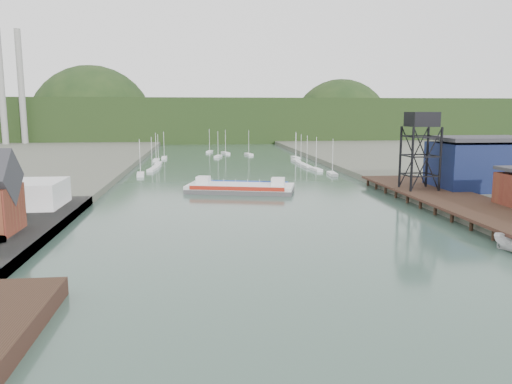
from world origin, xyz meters
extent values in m
plane|color=#324E40|center=(0.00, 0.00, 0.00)|extent=(600.00, 600.00, 0.00)
cube|color=black|center=(37.00, 45.00, 1.90)|extent=(14.00, 70.00, 0.50)
cylinder|color=black|center=(31.00, 45.00, 0.80)|extent=(0.60, 0.60, 2.20)
cylinder|color=black|center=(43.00, 45.00, 0.80)|extent=(0.60, 0.60, 2.20)
cube|color=silver|center=(-44.00, 50.00, 3.85)|extent=(18.00, 12.00, 4.50)
cylinder|color=black|center=(32.00, 55.00, 8.65)|extent=(0.50, 0.50, 13.00)
cylinder|color=black|center=(38.00, 55.00, 8.65)|extent=(0.50, 0.50, 13.00)
cylinder|color=black|center=(32.00, 61.00, 8.65)|extent=(0.50, 0.50, 13.00)
cylinder|color=black|center=(38.00, 61.00, 8.65)|extent=(0.50, 0.50, 13.00)
cube|color=black|center=(35.00, 58.00, 16.65)|extent=(5.50, 5.50, 3.00)
cube|color=#0C1537|center=(50.00, 60.00, 6.60)|extent=(20.00, 14.00, 10.00)
cube|color=#2D2D33|center=(50.00, 60.00, 12.50)|extent=(20.50, 14.50, 0.80)
cube|color=silver|center=(-27.54, 103.89, 0.35)|extent=(2.67, 7.65, 0.90)
cube|color=silver|center=(-25.28, 115.30, 0.35)|extent=(2.81, 7.67, 0.90)
cube|color=silver|center=(-24.71, 124.17, 0.35)|extent=(2.35, 7.59, 0.90)
cube|color=silver|center=(-24.81, 134.09, 0.35)|extent=(2.01, 7.50, 0.90)
cube|color=silver|center=(-26.64, 146.33, 0.35)|extent=(2.00, 7.50, 0.90)
cube|color=silver|center=(-24.32, 156.17, 0.35)|extent=(2.16, 7.54, 0.90)
cube|color=silver|center=(27.56, 99.03, 0.35)|extent=(2.53, 7.62, 0.90)
cube|color=silver|center=(25.46, 110.51, 0.35)|extent=(2.76, 7.67, 0.90)
cube|color=silver|center=(24.46, 119.29, 0.35)|extent=(2.22, 7.56, 0.90)
cube|color=silver|center=(24.27, 128.28, 0.35)|extent=(2.18, 7.54, 0.90)
cube|color=silver|center=(24.67, 139.38, 0.35)|extent=(2.46, 7.61, 0.90)
cube|color=silver|center=(26.78, 150.99, 0.35)|extent=(2.48, 7.61, 0.90)
cube|color=silver|center=(-3.16, 160.00, 0.35)|extent=(3.78, 7.76, 0.90)
cube|color=silver|center=(10.04, 168.00, 0.35)|extent=(3.31, 7.74, 0.90)
cube|color=silver|center=(0.66, 176.00, 0.35)|extent=(3.76, 7.76, 0.90)
cube|color=silver|center=(-6.11, 184.00, 0.35)|extent=(3.40, 7.74, 0.90)
cylinder|color=gray|center=(-110.00, 230.00, 30.00)|extent=(3.20, 3.20, 60.00)
cylinder|color=gray|center=(-102.00, 235.00, 30.00)|extent=(3.20, 3.20, 60.00)
cube|color=black|center=(0.00, 300.00, 12.00)|extent=(500.00, 120.00, 28.00)
sphere|color=black|center=(-80.00, 300.00, 8.00)|extent=(80.00, 80.00, 80.00)
sphere|color=black|center=(90.00, 310.00, 6.00)|extent=(70.00, 70.00, 70.00)
cube|color=#474749|center=(-1.47, 71.37, 0.48)|extent=(25.74, 15.42, 0.96)
cube|color=silver|center=(-1.47, 71.37, 1.35)|extent=(25.74, 15.42, 0.77)
cube|color=#A42012|center=(-2.70, 66.66, 1.54)|extent=(20.54, 5.51, 0.87)
cube|color=navy|center=(-0.24, 76.08, 1.54)|extent=(20.54, 5.51, 0.87)
cube|color=silver|center=(-9.86, 73.57, 2.51)|extent=(3.53, 3.53, 1.93)
cube|color=silver|center=(6.92, 69.17, 2.51)|extent=(3.53, 3.53, 1.93)
camera|label=1|loc=(-10.58, -40.98, 18.22)|focal=35.00mm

